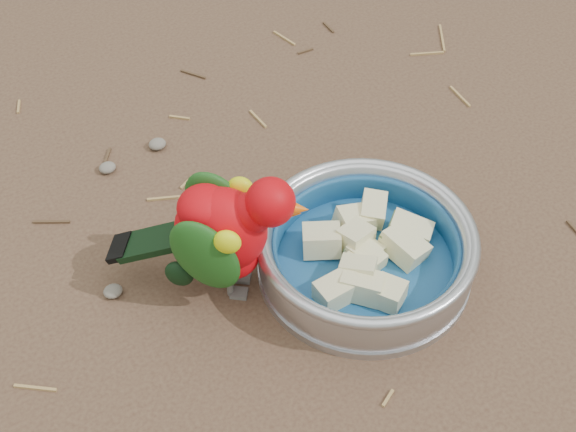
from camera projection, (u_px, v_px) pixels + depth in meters
ground at (289, 289)px, 0.86m from camera, size 60.00×60.00×0.00m
food_bowl at (364, 266)px, 0.87m from camera, size 0.23×0.23×0.02m
bowl_wall at (366, 248)px, 0.85m from camera, size 0.23×0.23×0.04m
fruit_wedges at (365, 252)px, 0.86m from camera, size 0.14×0.14×0.03m
lory_parrot at (225, 238)px, 0.81m from camera, size 0.21×0.19×0.15m
ground_debris at (255, 289)px, 0.86m from camera, size 0.90×0.80×0.01m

